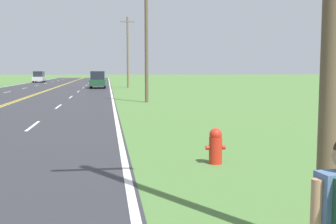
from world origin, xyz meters
name	(u,v)px	position (x,y,z in m)	size (l,w,h in m)	color
fire_hydrant	(216,146)	(9.02, 8.89, 0.44)	(0.48, 0.32, 0.86)	red
utility_pole_midground	(146,39)	(9.18, 28.25, 4.33)	(1.80, 0.24, 8.35)	brown
utility_pole_far	(128,51)	(9.09, 52.60, 4.55)	(1.80, 0.24, 8.79)	brown
car_dark_green_van_mid_near	(98,79)	(5.37, 51.52, 1.07)	(1.93, 4.86, 2.07)	black
car_silver_van_mid_far	(39,77)	(-5.51, 76.78, 1.01)	(1.81, 4.13, 1.98)	black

